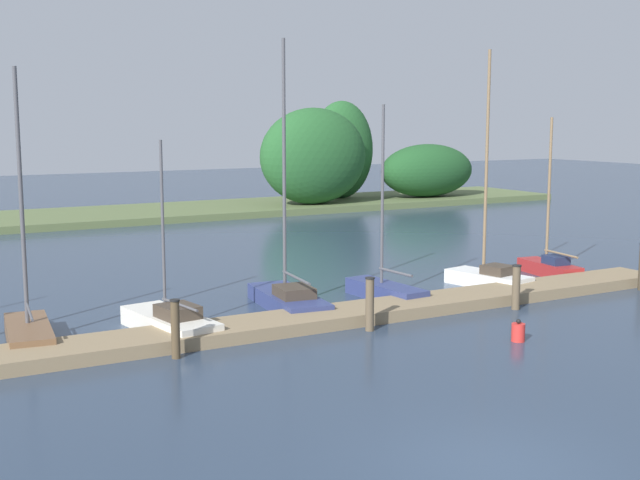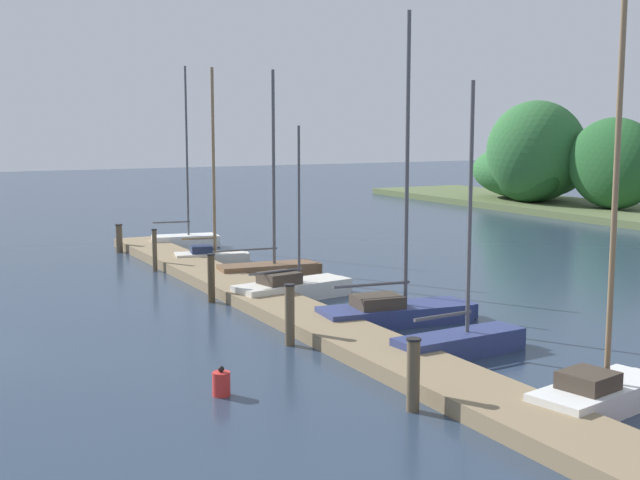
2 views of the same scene
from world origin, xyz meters
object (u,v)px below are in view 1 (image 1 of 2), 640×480
object	(u,v)px
mooring_piling_4	(516,287)
sailboat_6	(487,274)
sailboat_4	(287,296)
mooring_piling_3	(370,304)
sailboat_2	(28,328)
channel_buoy_1	(518,332)
sailboat_5	(383,288)
sailboat_3	(168,321)
sailboat_7	(548,265)
mooring_piling_2	(175,329)

from	to	relation	value
mooring_piling_4	sailboat_6	bearing A→B (deg)	63.90
sailboat_4	mooring_piling_3	distance (m)	3.66
sailboat_2	channel_buoy_1	bearing A→B (deg)	-112.49
sailboat_4	sailboat_5	xyz separation A→B (m)	(3.32, -0.35, -0.05)
sailboat_3	mooring_piling_3	distance (m)	5.53
sailboat_3	mooring_piling_4	size ratio (longest dim) A/B	3.78
sailboat_6	mooring_piling_4	bearing A→B (deg)	142.14
mooring_piling_3	sailboat_4	bearing A→B (deg)	101.60
sailboat_7	channel_buoy_1	size ratio (longest dim) A/B	9.78
mooring_piling_3	mooring_piling_2	bearing A→B (deg)	179.32
sailboat_6	mooring_piling_3	bearing A→B (deg)	102.95
sailboat_3	sailboat_5	world-z (taller)	sailboat_5
sailboat_5	channel_buoy_1	world-z (taller)	sailboat_5
sailboat_3	sailboat_5	bearing A→B (deg)	-93.29
mooring_piling_3	channel_buoy_1	xyz separation A→B (m)	(2.81, -2.83, -0.51)
mooring_piling_2	mooring_piling_3	size ratio (longest dim) A/B	0.98
mooring_piling_2	sailboat_6	bearing A→B (deg)	13.97
sailboat_4	sailboat_6	bearing A→B (deg)	-86.31
sailboat_4	channel_buoy_1	distance (m)	7.32
sailboat_5	sailboat_6	xyz separation A→B (m)	(4.27, -0.06, 0.10)
mooring_piling_3	channel_buoy_1	distance (m)	4.02
mooring_piling_3	mooring_piling_4	xyz separation A→B (m)	(5.30, -0.01, -0.06)
sailboat_2	mooring_piling_2	world-z (taller)	sailboat_2
sailboat_5	sailboat_6	size ratio (longest dim) A/B	0.77
mooring_piling_2	sailboat_2	bearing A→B (deg)	131.30
mooring_piling_4	mooring_piling_3	bearing A→B (deg)	179.87
sailboat_6	sailboat_4	bearing A→B (deg)	75.11
channel_buoy_1	mooring_piling_3	bearing A→B (deg)	134.83
sailboat_4	mooring_piling_2	size ratio (longest dim) A/B	5.57
sailboat_3	sailboat_4	distance (m)	4.31
sailboat_5	mooring_piling_3	size ratio (longest dim) A/B	4.17
sailboat_2	channel_buoy_1	size ratio (longest dim) A/B	11.86
sailboat_4	mooring_piling_2	bearing A→B (deg)	132.80
sailboat_7	mooring_piling_2	bearing A→B (deg)	110.56
sailboat_6	sailboat_5	bearing A→B (deg)	77.42
sailboat_5	sailboat_7	bearing A→B (deg)	-90.49
sailboat_6	mooring_piling_2	world-z (taller)	sailboat_6
sailboat_3	sailboat_6	distance (m)	11.78
sailboat_7	mooring_piling_3	world-z (taller)	sailboat_7
sailboat_5	sailboat_6	distance (m)	4.28
sailboat_4	sailboat_6	world-z (taller)	sailboat_4
sailboat_5	mooring_piling_3	bearing A→B (deg)	137.32
sailboat_4	mooring_piling_4	xyz separation A→B (m)	(6.04, -3.58, 0.30)
sailboat_6	mooring_piling_3	distance (m)	7.55
sailboat_7	mooring_piling_4	xyz separation A→B (m)	(-4.98, -3.69, 0.31)
sailboat_6	mooring_piling_4	world-z (taller)	sailboat_6
sailboat_6	sailboat_2	bearing A→B (deg)	77.57
sailboat_2	channel_buoy_1	world-z (taller)	sailboat_2
sailboat_2	sailboat_6	distance (m)	15.29
sailboat_5	mooring_piling_2	size ratio (longest dim) A/B	4.25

